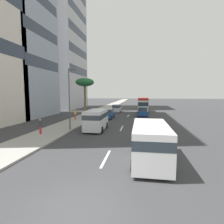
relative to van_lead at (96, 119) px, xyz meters
name	(u,v)px	position (x,y,z in m)	size (l,w,h in m)	color
ground_plane	(129,113)	(17.51, -2.77, -1.34)	(198.00, 198.00, 0.00)	#38383A
sidewalk_right	(96,113)	(17.51, 4.48, -1.26)	(162.00, 3.86, 0.15)	#9E9B93
lane_stripe_near	(106,158)	(-8.66, -2.77, -1.33)	(3.20, 0.16, 0.01)	silver
lane_stripe_mid	(122,128)	(1.63, -2.77, -1.33)	(3.20, 0.16, 0.01)	silver
lane_stripe_far	(128,116)	(13.85, -2.77, -1.33)	(3.20, 0.16, 0.01)	silver
van_lead	(96,119)	(0.00, 0.00, 0.00)	(4.64, 2.09, 2.34)	silver
minibus_second	(143,104)	(21.38, -5.59, 0.38)	(6.48, 2.32, 3.14)	silver
car_third	(116,109)	(19.52, 0.21, -0.56)	(4.06, 1.93, 1.65)	silver
van_fourth	(150,141)	(-8.80, -5.61, 0.02)	(5.38, 2.23, 2.36)	white
car_fifth	(143,112)	(13.82, -5.45, -0.61)	(4.03, 1.82, 1.54)	#1E478C
car_sixth	(108,114)	(9.83, 0.45, -0.59)	(4.38, 1.85, 1.58)	#1E478C
pedestrian_near_lamp	(75,114)	(6.68, 5.02, -0.26)	(0.38, 0.38, 1.69)	red
pedestrian_mid_block	(40,126)	(-3.35, 4.98, -0.34)	(0.37, 0.39, 1.56)	red
palm_tree	(85,83)	(13.11, 5.40, 4.80)	(3.47, 3.47, 6.91)	brown
street_lamp	(70,92)	(-0.58, 2.85, 3.04)	(0.24, 0.97, 6.86)	#4C4C51
apartment_tower_mid	(11,11)	(10.15, 17.65, 17.21)	(11.83, 11.75, 37.09)	#99A3B2
office_tower_far	(59,30)	(28.68, 17.41, 20.11)	(15.24, 11.27, 42.89)	#BCBCC1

